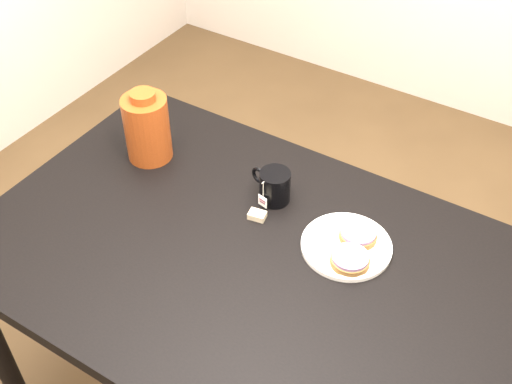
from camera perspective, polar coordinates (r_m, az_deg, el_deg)
table at (r=1.67m, az=-0.41°, el=-7.59°), size 1.40×0.90×0.75m
plate at (r=1.63m, az=8.04°, el=-4.71°), size 0.23×0.23×0.02m
bagel_back at (r=1.64m, az=9.07°, el=-3.72°), size 0.10×0.10×0.03m
bagel_front at (r=1.58m, az=8.36°, el=-5.95°), size 0.12×0.12×0.03m
mug at (r=1.72m, az=1.63°, el=0.54°), size 0.13×0.10×0.09m
teabag_pouch at (r=1.69m, az=0.11°, el=-2.08°), size 0.05×0.04×0.02m
bagel_package at (r=1.85m, az=-9.66°, el=5.69°), size 0.15×0.15×0.22m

